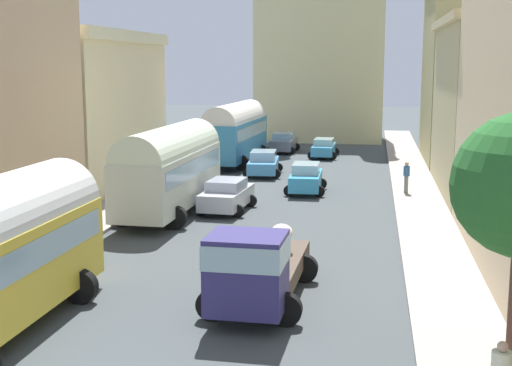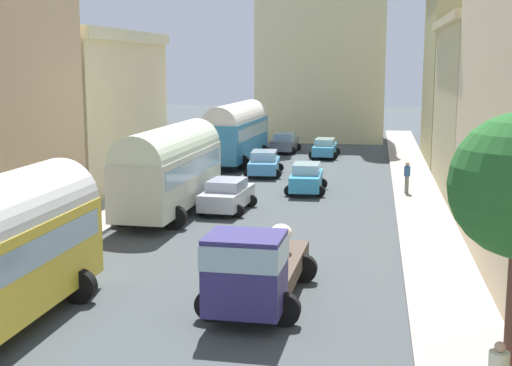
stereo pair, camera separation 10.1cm
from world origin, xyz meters
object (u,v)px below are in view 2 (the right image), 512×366
at_px(car_3, 264,163).
at_px(car_4, 285,142).
at_px(car_1, 325,148).
at_px(car_0, 306,178).
at_px(parked_bus_1, 170,166).
at_px(cargo_truck_0, 255,266).
at_px(car_2, 227,195).
at_px(parked_bus_2, 237,130).
at_px(pedestrian_0, 407,176).

height_order(car_3, car_4, car_3).
distance_m(car_1, car_3, 9.57).
bearing_deg(car_0, parked_bus_1, -131.55).
xyz_separation_m(cargo_truck_0, car_4, (-3.77, 35.72, -0.50)).
distance_m(car_0, car_2, 6.36).
xyz_separation_m(cargo_truck_0, car_3, (-3.58, 24.13, -0.50)).
distance_m(parked_bus_1, car_1, 21.85).
bearing_deg(parked_bus_1, parked_bus_2, 90.64).
bearing_deg(car_0, car_2, -120.79).
xyz_separation_m(car_1, car_2, (-3.20, -20.05, 0.05)).
bearing_deg(cargo_truck_0, car_3, 98.44).
height_order(cargo_truck_0, pedestrian_0, cargo_truck_0).
xyz_separation_m(car_0, car_1, (-0.05, 14.58, -0.08)).
xyz_separation_m(cargo_truck_0, car_2, (-3.63, 13.12, -0.50)).
bearing_deg(parked_bus_1, car_1, 74.91).
xyz_separation_m(cargo_truck_0, pedestrian_0, (4.98, 18.61, -0.23)).
height_order(car_0, car_3, car_0).
bearing_deg(car_1, car_2, -99.08).
xyz_separation_m(parked_bus_1, pedestrian_0, (11.08, 6.48, -1.22)).
height_order(cargo_truck_0, car_3, cargo_truck_0).
height_order(car_1, pedestrian_0, pedestrian_0).
xyz_separation_m(parked_bus_1, car_3, (2.52, 12.00, -1.50)).
bearing_deg(car_1, cargo_truck_0, -89.27).
height_order(parked_bus_1, car_3, parked_bus_1).
xyz_separation_m(parked_bus_1, cargo_truck_0, (6.10, -12.13, -0.99)).
bearing_deg(car_3, car_4, 90.96).
bearing_deg(parked_bus_1, car_4, 84.37).
bearing_deg(parked_bus_1, car_3, 78.14).
bearing_deg(parked_bus_1, car_2, 21.98).
xyz_separation_m(car_3, pedestrian_0, (8.56, -5.52, 0.28)).
bearing_deg(parked_bus_2, parked_bus_1, -89.36).
distance_m(parked_bus_2, car_3, 5.74).
bearing_deg(car_1, car_4, 142.75).
relative_size(car_2, pedestrian_0, 2.24).
distance_m(cargo_truck_0, car_2, 13.63).
relative_size(parked_bus_2, car_4, 2.43).
xyz_separation_m(car_3, car_4, (-0.19, 11.59, 0.01)).
xyz_separation_m(car_1, pedestrian_0, (5.40, -14.56, 0.33)).
relative_size(parked_bus_2, car_0, 2.54).
bearing_deg(pedestrian_0, parked_bus_1, -149.67).
relative_size(parked_bus_1, car_1, 2.34).
bearing_deg(parked_bus_2, car_0, -60.24).
relative_size(car_1, car_3, 0.95).
relative_size(car_0, car_2, 0.96).
relative_size(parked_bus_1, car_3, 2.22).
height_order(parked_bus_2, car_0, parked_bus_2).
xyz_separation_m(car_0, car_3, (-3.21, 5.54, -0.03)).
xyz_separation_m(parked_bus_2, car_4, (2.51, 6.78, -1.57)).
bearing_deg(parked_bus_1, pedestrian_0, 30.33).
height_order(cargo_truck_0, car_1, cargo_truck_0).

